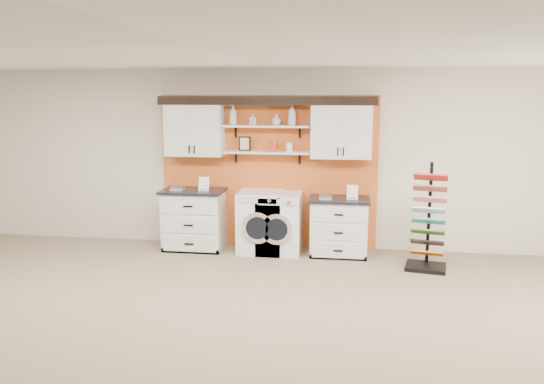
# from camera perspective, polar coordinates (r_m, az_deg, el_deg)

# --- Properties ---
(floor) EXTENTS (10.00, 10.00, 0.00)m
(floor) POSITION_cam_1_polar(r_m,az_deg,el_deg) (5.01, -7.45, -18.52)
(floor) COLOR #86735A
(floor) RESTS_ON ground
(ceiling) EXTENTS (10.00, 10.00, 0.00)m
(ceiling) POSITION_cam_1_polar(r_m,az_deg,el_deg) (4.39, -8.35, 15.31)
(ceiling) COLOR white
(ceiling) RESTS_ON wall_back
(wall_back) EXTENTS (10.00, 0.00, 10.00)m
(wall_back) POSITION_cam_1_polar(r_m,az_deg,el_deg) (8.36, -0.38, 3.55)
(wall_back) COLOR beige
(wall_back) RESTS_ON floor
(accent_panel) EXTENTS (3.40, 0.07, 2.40)m
(accent_panel) POSITION_cam_1_polar(r_m,az_deg,el_deg) (8.35, -0.41, 2.16)
(accent_panel) COLOR #CE5A23
(accent_panel) RESTS_ON wall_back
(upper_cabinet_left) EXTENTS (0.90, 0.35, 0.84)m
(upper_cabinet_left) POSITION_cam_1_polar(r_m,az_deg,el_deg) (8.36, -8.34, 6.74)
(upper_cabinet_left) COLOR silver
(upper_cabinet_left) RESTS_ON wall_back
(upper_cabinet_right) EXTENTS (0.90, 0.35, 0.84)m
(upper_cabinet_right) POSITION_cam_1_polar(r_m,az_deg,el_deg) (8.02, 7.46, 6.60)
(upper_cabinet_right) COLOR silver
(upper_cabinet_right) RESTS_ON wall_back
(shelf_lower) EXTENTS (1.32, 0.28, 0.03)m
(shelf_lower) POSITION_cam_1_polar(r_m,az_deg,el_deg) (8.15, -0.59, 4.29)
(shelf_lower) COLOR silver
(shelf_lower) RESTS_ON wall_back
(shelf_upper) EXTENTS (1.32, 0.28, 0.03)m
(shelf_upper) POSITION_cam_1_polar(r_m,az_deg,el_deg) (8.11, -0.59, 7.09)
(shelf_upper) COLOR silver
(shelf_upper) RESTS_ON wall_back
(crown_molding) EXTENTS (3.30, 0.41, 0.13)m
(crown_molding) POSITION_cam_1_polar(r_m,az_deg,el_deg) (8.11, -0.59, 9.90)
(crown_molding) COLOR black
(crown_molding) RESTS_ON wall_back
(picture_frame) EXTENTS (0.18, 0.02, 0.22)m
(picture_frame) POSITION_cam_1_polar(r_m,az_deg,el_deg) (8.24, -2.96, 5.22)
(picture_frame) COLOR black
(picture_frame) RESTS_ON shelf_lower
(canister_red) EXTENTS (0.11, 0.11, 0.16)m
(canister_red) POSITION_cam_1_polar(r_m,az_deg,el_deg) (8.12, 0.11, 4.94)
(canister_red) COLOR red
(canister_red) RESTS_ON shelf_lower
(canister_cream) EXTENTS (0.10, 0.10, 0.14)m
(canister_cream) POSITION_cam_1_polar(r_m,az_deg,el_deg) (8.09, 1.87, 4.84)
(canister_cream) COLOR silver
(canister_cream) RESTS_ON shelf_lower
(base_cabinet_left) EXTENTS (0.97, 0.66, 0.95)m
(base_cabinet_left) POSITION_cam_1_polar(r_m,az_deg,el_deg) (8.42, -8.37, -2.92)
(base_cabinet_left) COLOR silver
(base_cabinet_left) RESTS_ON floor
(base_cabinet_right) EXTENTS (0.90, 0.66, 0.88)m
(base_cabinet_right) POSITION_cam_1_polar(r_m,az_deg,el_deg) (8.10, 7.20, -3.68)
(base_cabinet_right) COLOR silver
(base_cabinet_right) RESTS_ON floor
(washer) EXTENTS (0.68, 0.71, 0.95)m
(washer) POSITION_cam_1_polar(r_m,az_deg,el_deg) (8.19, -1.20, -3.20)
(washer) COLOR white
(washer) RESTS_ON floor
(dryer) EXTENTS (0.66, 0.71, 0.92)m
(dryer) POSITION_cam_1_polar(r_m,az_deg,el_deg) (8.15, 0.81, -3.34)
(dryer) COLOR white
(dryer) RESTS_ON floor
(sample_rack) EXTENTS (0.62, 0.55, 1.49)m
(sample_rack) POSITION_cam_1_polar(r_m,az_deg,el_deg) (7.69, 16.39, -4.42)
(sample_rack) COLOR black
(sample_rack) RESTS_ON floor
(soap_bottle_a) EXTENTS (0.17, 0.17, 0.31)m
(soap_bottle_a) POSITION_cam_1_polar(r_m,az_deg,el_deg) (8.20, -4.19, 8.28)
(soap_bottle_a) COLOR silver
(soap_bottle_a) RESTS_ON shelf_upper
(soap_bottle_b) EXTENTS (0.11, 0.11, 0.17)m
(soap_bottle_b) POSITION_cam_1_polar(r_m,az_deg,el_deg) (8.14, -2.09, 7.80)
(soap_bottle_b) COLOR silver
(soap_bottle_b) RESTS_ON shelf_upper
(soap_bottle_c) EXTENTS (0.16, 0.16, 0.17)m
(soap_bottle_c) POSITION_cam_1_polar(r_m,az_deg,el_deg) (8.09, 0.46, 7.79)
(soap_bottle_c) COLOR silver
(soap_bottle_c) RESTS_ON shelf_upper
(soap_bottle_d) EXTENTS (0.18, 0.18, 0.32)m
(soap_bottle_d) POSITION_cam_1_polar(r_m,az_deg,el_deg) (8.06, 2.16, 8.32)
(soap_bottle_d) COLOR silver
(soap_bottle_d) RESTS_ON shelf_upper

